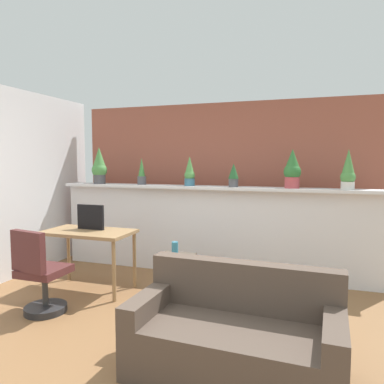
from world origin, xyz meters
The scene contains 16 objects.
ground_plane centered at (0.00, 0.00, 0.00)m, with size 12.00×12.00×0.00m, color brown.
divider_wall centered at (0.00, 2.00, 0.61)m, with size 4.67×0.16×1.22m, color silver.
plant_shelf centered at (0.00, 1.96, 1.24)m, with size 4.67×0.32×0.04m, color silver.
brick_wall_behind centered at (0.00, 2.60, 1.25)m, with size 4.67×0.10×2.50m, color #9E5442.
potted_plant_0 centered at (-1.81, 1.94, 1.53)m, with size 0.23×0.23×0.56m.
potted_plant_1 centered at (-1.10, 1.98, 1.43)m, with size 0.13×0.13×0.40m.
potted_plant_2 centered at (-0.33, 1.95, 1.45)m, with size 0.15×0.15×0.42m.
potted_plant_3 centered at (0.31, 1.92, 1.43)m, with size 0.14×0.14×0.32m.
potted_plant_4 centered at (1.08, 1.96, 1.50)m, with size 0.22×0.22×0.51m.
potted_plant_5 centered at (1.75, 1.97, 1.48)m, with size 0.18×0.18×0.50m.
desk centered at (-1.29, 0.87, 0.67)m, with size 1.10×0.60×0.75m.
tv_monitor centered at (-1.31, 0.95, 0.91)m, with size 0.37×0.04×0.31m, color black.
office_chair centered at (-1.34, 0.07, 0.39)m, with size 0.47×0.48×0.91m.
side_cube_shelf centered at (-0.17, 0.98, 0.25)m, with size 0.40×0.41×0.50m.
vase_on_shelf centered at (-0.17, 0.95, 0.59)m, with size 0.08×0.08×0.17m, color teal.
couch centered at (0.83, -0.33, 0.28)m, with size 1.59×0.82×0.80m.
Camera 1 is at (1.37, -2.95, 1.62)m, focal length 34.21 mm.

